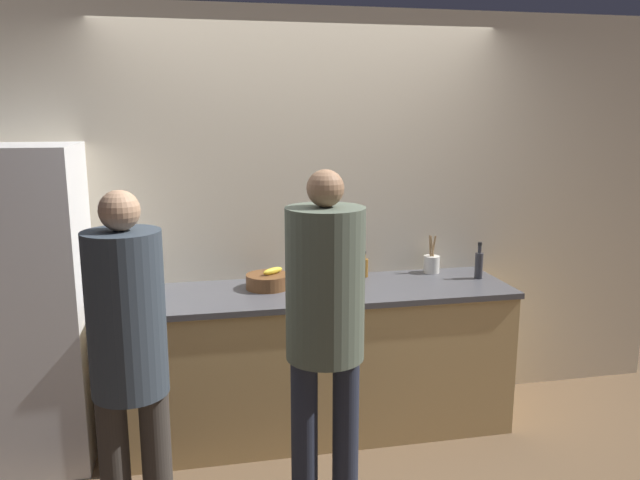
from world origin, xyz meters
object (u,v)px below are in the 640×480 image
utensil_crock (431,263)px  person_left (129,354)px  cup_blue (158,287)px  person_center (325,314)px  fruit_bowl (268,281)px  refrigerator (21,308)px  bottle_dark (479,264)px  bottle_amber (364,267)px

utensil_crock → person_left: bearing=-146.2°
utensil_crock → cup_blue: utensil_crock is taller
person_center → utensil_crock: bearing=48.3°
person_center → fruit_bowl: person_center is taller
refrigerator → person_left: bearing=-56.4°
person_center → bottle_dark: person_center is taller
person_center → bottle_dark: 1.48m
refrigerator → person_left: size_ratio=1.08×
fruit_bowl → person_center: bearing=-80.2°
fruit_bowl → refrigerator: bearing=-177.2°
person_center → cup_blue: person_center is taller
person_center → bottle_dark: bearing=36.0°
fruit_bowl → cup_blue: fruit_bowl is taller
person_left → utensil_crock: 2.21m
utensil_crock → refrigerator: bearing=-175.0°
person_center → cup_blue: size_ratio=17.08×
utensil_crock → cup_blue: size_ratio=2.51×
fruit_bowl → bottle_amber: (0.64, 0.14, 0.02)m
person_left → bottle_dark: 2.32m
person_center → fruit_bowl: (-0.16, 0.92, -0.08)m
fruit_bowl → bottle_dark: bearing=-2.1°
bottle_amber → person_center: bearing=-114.6°
person_center → fruit_bowl: size_ratio=6.52×
person_left → person_center: 0.89m
utensil_crock → fruit_bowl: bearing=-172.3°
refrigerator → fruit_bowl: size_ratio=6.83×
person_center → bottle_dark: size_ratio=7.21×
refrigerator → person_left: 1.21m
bottle_amber → cup_blue: size_ratio=1.68×
refrigerator → utensil_crock: size_ratio=7.11×
refrigerator → bottle_amber: size_ratio=10.65×
fruit_bowl → utensil_crock: utensil_crock is taller
person_center → utensil_crock: (0.96, 1.07, -0.06)m
person_left → fruit_bowl: (0.72, 1.08, -0.02)m
refrigerator → bottle_dark: bearing=0.4°
bottle_amber → fruit_bowl: bearing=-167.8°
refrigerator → bottle_amber: 2.05m
cup_blue → fruit_bowl: bearing=1.8°
person_left → refrigerator: bearing=123.6°
refrigerator → fruit_bowl: 1.39m
bottle_dark → bottle_amber: (-0.71, 0.19, -0.03)m
cup_blue → bottle_amber: bearing=7.1°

